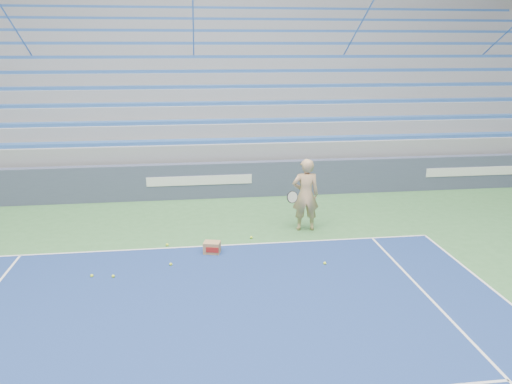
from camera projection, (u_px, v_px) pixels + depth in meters
sponsor_barrier at (200, 181)px, 15.38m from camera, size 30.00×0.32×1.10m
bleachers at (195, 102)px, 20.32m from camera, size 31.00×9.15×7.30m
tennis_player at (305, 195)px, 12.57m from camera, size 0.96×0.86×1.86m
ball_box at (212, 248)px, 11.32m from camera, size 0.42×0.36×0.27m
tennis_ball_0 at (113, 276)px, 10.14m from camera, size 0.07×0.07×0.07m
tennis_ball_1 at (251, 237)px, 12.22m from camera, size 0.07×0.07×0.07m
tennis_ball_2 at (92, 276)px, 10.16m from camera, size 0.07×0.07×0.07m
tennis_ball_3 at (167, 245)px, 11.76m from camera, size 0.07×0.07×0.07m
tennis_ball_4 at (325, 263)px, 10.75m from camera, size 0.07×0.07×0.07m
tennis_ball_5 at (171, 264)px, 10.70m from camera, size 0.07×0.07×0.07m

